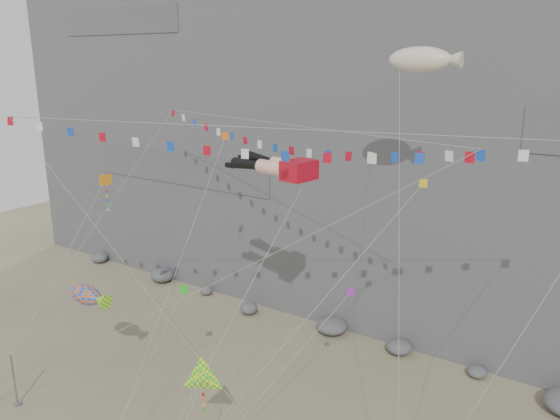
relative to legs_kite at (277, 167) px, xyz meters
name	(u,v)px	position (x,y,z in m)	size (l,w,h in m)	color
cliff	(414,30)	(-1.42, 25.38, 8.89)	(80.00, 28.00, 50.00)	slate
talus_boulders	(332,326)	(-1.42, 10.38, -15.51)	(60.00, 3.00, 1.20)	slate
anchor_pole_left	(14,380)	(-14.14, -10.15, -14.23)	(0.12, 0.12, 3.75)	gray
legs_kite	(277,167)	(0.00, 0.00, 0.00)	(6.63, 17.26, 22.30)	#B60B1C
flag_banner_upper	(283,124)	(-1.74, 3.28, 2.11)	(28.56, 18.57, 27.80)	#B60B1C
flag_banner_lower	(265,128)	(1.16, -2.86, 2.67)	(34.04, 10.10, 21.82)	#B60B1C
harlequin_kite	(105,181)	(-11.81, -3.35, -1.72)	(4.46, 9.43, 17.11)	red
fish_windsock	(86,295)	(-11.59, -5.90, -9.07)	(6.09, 5.42, 9.34)	#FB600C
delta_kite	(202,379)	(1.51, -8.93, -9.23)	(2.33, 5.38, 8.75)	#FFF30D
blimp_windsock	(420,60)	(6.81, 4.58, 6.18)	(7.49, 13.52, 26.16)	beige
small_kite_a	(223,142)	(-4.65, 0.65, 1.04)	(1.74, 13.62, 21.79)	orange
small_kite_b	(346,298)	(5.88, -1.98, -6.32)	(5.94, 11.27, 15.59)	purple
small_kite_c	(183,292)	(-4.00, -4.43, -7.52)	(2.02, 10.76, 13.37)	green
small_kite_d	(413,196)	(8.84, -0.78, -0.43)	(9.82, 14.24, 23.13)	yellow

